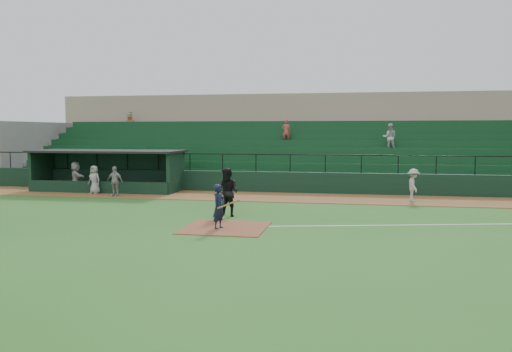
# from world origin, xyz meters

# --- Properties ---
(ground) EXTENTS (90.00, 90.00, 0.00)m
(ground) POSITION_xyz_m (0.00, 0.00, 0.00)
(ground) COLOR #25581C
(ground) RESTS_ON ground
(warning_track) EXTENTS (40.00, 4.00, 0.03)m
(warning_track) POSITION_xyz_m (0.00, 8.00, 0.01)
(warning_track) COLOR brown
(warning_track) RESTS_ON ground
(home_plate_dirt) EXTENTS (3.00, 3.00, 0.03)m
(home_plate_dirt) POSITION_xyz_m (0.00, -1.00, 0.01)
(home_plate_dirt) COLOR brown
(home_plate_dirt) RESTS_ON ground
(foul_line) EXTENTS (17.49, 4.44, 0.01)m
(foul_line) POSITION_xyz_m (8.00, 1.20, 0.01)
(foul_line) COLOR white
(foul_line) RESTS_ON ground
(stadium_structure) EXTENTS (38.00, 13.08, 6.40)m
(stadium_structure) POSITION_xyz_m (0.00, 16.46, 2.30)
(stadium_structure) COLOR black
(stadium_structure) RESTS_ON ground
(dugout) EXTENTS (8.90, 3.20, 2.42)m
(dugout) POSITION_xyz_m (-9.75, 9.56, 1.33)
(dugout) COLOR black
(dugout) RESTS_ON ground
(batter_at_plate) EXTENTS (1.07, 0.71, 1.64)m
(batter_at_plate) POSITION_xyz_m (-0.17, -1.25, 0.82)
(batter_at_plate) COLOR black
(batter_at_plate) RESTS_ON ground
(umpire) EXTENTS (1.17, 1.02, 2.03)m
(umpire) POSITION_xyz_m (-0.53, 1.51, 1.01)
(umpire) COLOR black
(umpire) RESTS_ON ground
(runner) EXTENTS (0.70, 1.11, 1.65)m
(runner) POSITION_xyz_m (7.53, 7.47, 0.85)
(runner) COLOR #A29E98
(runner) RESTS_ON warning_track
(dugout_player_a) EXTENTS (0.99, 0.49, 1.62)m
(dugout_player_a) POSITION_xyz_m (-8.11, 6.66, 0.84)
(dugout_player_a) COLOR #9D9893
(dugout_player_a) RESTS_ON warning_track
(dugout_player_b) EXTENTS (0.88, 0.69, 1.59)m
(dugout_player_b) POSITION_xyz_m (-9.71, 7.43, 0.83)
(dugout_player_b) COLOR #9E9894
(dugout_player_b) RESTS_ON warning_track
(dugout_player_c) EXTENTS (1.54, 1.50, 1.76)m
(dugout_player_c) POSITION_xyz_m (-11.18, 8.00, 0.91)
(dugout_player_c) COLOR #AAA49F
(dugout_player_c) RESTS_ON warning_track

